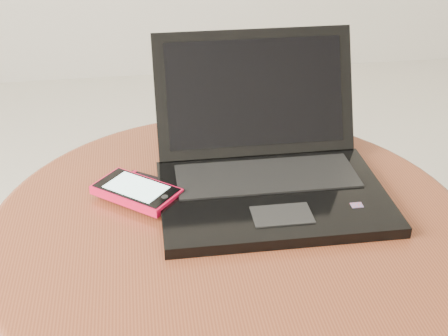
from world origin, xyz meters
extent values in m
cylinder|color=brown|center=(-0.06, 0.01, 0.53)|extent=(0.66, 0.66, 0.03)
torus|color=brown|center=(-0.06, 0.01, 0.53)|extent=(0.69, 0.69, 0.03)
cube|color=black|center=(0.00, 0.04, 0.55)|extent=(0.33, 0.23, 0.02)
cube|color=black|center=(0.00, 0.08, 0.56)|extent=(0.27, 0.10, 0.00)
cube|color=black|center=(0.00, -0.02, 0.56)|extent=(0.08, 0.05, 0.00)
cube|color=red|center=(0.11, -0.01, 0.56)|extent=(0.02, 0.01, 0.00)
cube|color=black|center=(0.00, 0.19, 0.65)|extent=(0.32, 0.09, 0.18)
cube|color=black|center=(0.00, 0.19, 0.66)|extent=(0.28, 0.07, 0.15)
cube|color=black|center=(-0.17, 0.09, 0.55)|extent=(0.12, 0.11, 0.01)
cube|color=#BB1239|center=(-0.21, 0.12, 0.56)|extent=(0.04, 0.05, 0.00)
cube|color=red|center=(-0.19, 0.07, 0.56)|extent=(0.14, 0.13, 0.01)
cube|color=black|center=(-0.19, 0.07, 0.57)|extent=(0.13, 0.12, 0.00)
cube|color=#ADD8D6|center=(-0.19, 0.07, 0.57)|extent=(0.10, 0.09, 0.00)
cylinder|color=black|center=(-0.15, 0.04, 0.57)|extent=(0.01, 0.01, 0.00)
camera|label=1|loc=(-0.18, -0.68, 1.03)|focal=48.35mm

